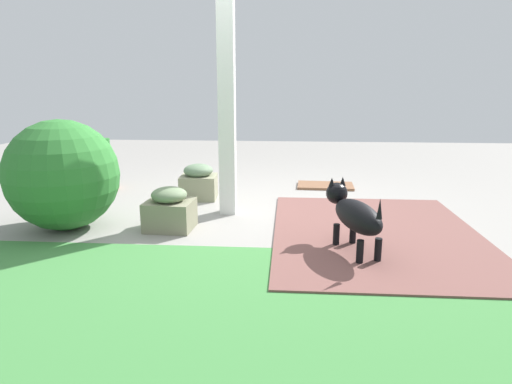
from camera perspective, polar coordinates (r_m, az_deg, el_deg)
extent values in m
plane|color=gray|center=(4.59, -0.63, -2.71)|extent=(12.00, 12.00, 0.00)
cube|color=brown|center=(4.09, 15.18, -5.15)|extent=(1.80, 2.40, 0.02)
cube|color=#418540|center=(2.56, -19.78, -17.43)|extent=(5.20, 2.80, 0.01)
cube|color=white|center=(4.43, -3.78, 11.99)|extent=(0.16, 0.16, 2.33)
cube|color=gray|center=(5.18, -7.36, 0.64)|extent=(0.42, 0.38, 0.27)
ellipsoid|color=slate|center=(5.14, -7.43, 2.76)|extent=(0.34, 0.34, 0.15)
cube|color=gray|center=(4.13, -10.98, -2.91)|extent=(0.44, 0.39, 0.27)
ellipsoid|color=#6D815D|center=(4.08, -11.10, -0.36)|extent=(0.32, 0.32, 0.15)
sphere|color=#2E7530|center=(4.35, -23.58, 2.01)|extent=(1.00, 1.00, 1.00)
cylinder|color=#9F5835|center=(5.92, -18.71, 1.19)|extent=(0.31, 0.31, 0.18)
cylinder|color=#2D772F|center=(5.86, -18.95, 4.26)|extent=(0.17, 0.17, 0.46)
ellipsoid|color=black|center=(3.49, 12.91, -3.07)|extent=(0.42, 0.67, 0.23)
sphere|color=black|center=(3.79, 10.33, -0.16)|extent=(0.18, 0.18, 0.18)
cone|color=black|center=(3.74, 9.71, 1.29)|extent=(0.05, 0.05, 0.07)
cone|color=black|center=(3.79, 11.08, 1.37)|extent=(0.05, 0.05, 0.07)
cylinder|color=black|center=(3.69, 10.26, -5.50)|extent=(0.05, 0.05, 0.19)
cylinder|color=black|center=(3.76, 12.32, -5.26)|extent=(0.05, 0.05, 0.19)
cylinder|color=black|center=(3.36, 13.19, -7.58)|extent=(0.05, 0.05, 0.19)
cylinder|color=black|center=(3.43, 15.39, -7.27)|extent=(0.05, 0.05, 0.19)
cone|color=black|center=(3.20, 15.60, -2.07)|extent=(0.04, 0.04, 0.15)
cube|color=brown|center=(5.83, 8.89, 0.82)|extent=(0.73, 0.46, 0.03)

